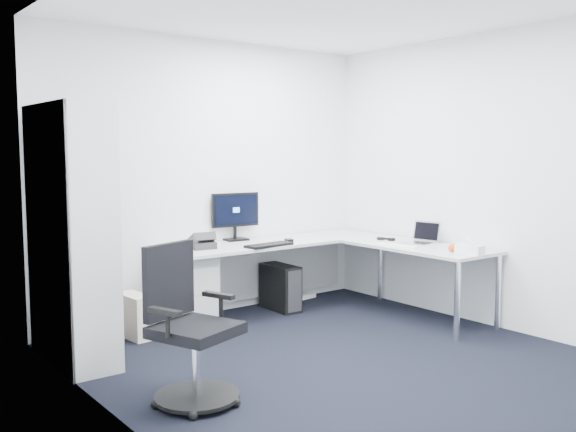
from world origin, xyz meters
TOP-DOWN VIEW (x-y plane):
  - ground at (0.00, 0.00)m, footprint 4.20×4.20m
  - wall_back at (0.00, 2.10)m, footprint 3.60×0.02m
  - wall_left at (-1.80, 0.00)m, footprint 0.02×4.20m
  - wall_right at (1.80, 0.00)m, footprint 0.02×4.20m
  - l_desk at (0.55, 1.40)m, footprint 2.46×1.38m
  - drawer_pedestal at (-0.48, 1.79)m, footprint 0.44×0.54m
  - bookshelf at (-1.62, 1.45)m, footprint 0.38×0.98m
  - task_chair at (-1.30, 0.14)m, footprint 0.73×0.73m
  - black_pc_tower at (0.60, 1.76)m, footprint 0.22×0.48m
  - beige_pc_tower at (-0.99, 1.75)m, footprint 0.22×0.42m
  - power_strip at (1.06, 1.97)m, footprint 0.38×0.11m
  - monitor at (0.23, 2.02)m, footprint 0.53×0.21m
  - black_keyboard at (0.26, 1.49)m, footprint 0.50×0.22m
  - mouse at (0.59, 1.60)m, footprint 0.09×0.11m
  - desk_phone at (-0.31, 1.76)m, footprint 0.24×0.24m
  - laptop at (1.49, 0.74)m, footprint 0.34×0.34m
  - white_keyboard at (1.22, 0.74)m, footprint 0.20×0.45m
  - headphones at (1.45, 1.10)m, footprint 0.17×0.20m
  - orange_fruit at (1.36, 0.20)m, footprint 0.08×0.08m
  - tissue_box at (1.39, 0.05)m, footprint 0.15×0.25m

SIDE VIEW (x-z plane):
  - ground at x=0.00m, z-range 0.00..0.00m
  - power_strip at x=1.06m, z-range 0.00..0.04m
  - beige_pc_tower at x=-0.99m, z-range 0.00..0.38m
  - black_pc_tower at x=0.60m, z-range 0.00..0.46m
  - drawer_pedestal at x=-0.48m, z-range 0.00..0.67m
  - l_desk at x=0.55m, z-range 0.00..0.72m
  - task_chair at x=-1.30m, z-range 0.00..1.02m
  - white_keyboard at x=1.22m, z-range 0.72..0.73m
  - black_keyboard at x=0.26m, z-range 0.72..0.74m
  - mouse at x=0.59m, z-range 0.72..0.75m
  - headphones at x=1.45m, z-range 0.72..0.76m
  - orange_fruit at x=1.36m, z-range 0.72..0.79m
  - tissue_box at x=1.39m, z-range 0.72..0.80m
  - desk_phone at x=-0.31m, z-range 0.72..0.87m
  - laptop at x=1.49m, z-range 0.72..0.93m
  - monitor at x=0.23m, z-range 0.72..1.21m
  - bookshelf at x=-1.62m, z-range 0.00..1.97m
  - wall_back at x=0.00m, z-range 0.00..2.70m
  - wall_left at x=-1.80m, z-range 0.00..2.70m
  - wall_right at x=1.80m, z-range 0.00..2.70m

